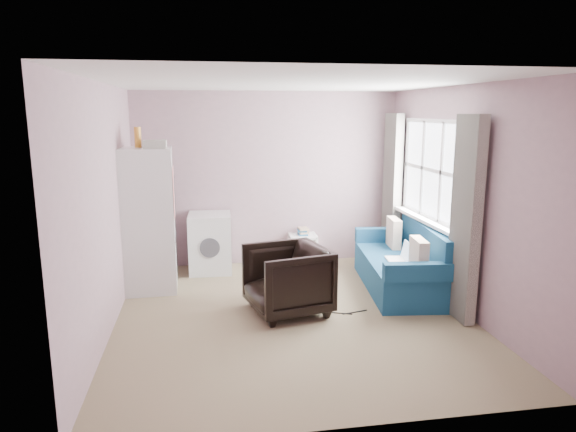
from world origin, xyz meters
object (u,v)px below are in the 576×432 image
side_table (303,247)px  washing_machine (210,242)px  sofa (405,265)px  fridge (149,219)px  armchair (287,276)px

side_table → washing_machine: bearing=-173.3°
side_table → sofa: 1.68m
fridge → sofa: 3.25m
armchair → side_table: bearing=150.8°
fridge → washing_machine: fridge is taller
washing_machine → armchair: bearing=-61.9°
fridge → side_table: bearing=18.9°
washing_machine → sofa: 2.67m
armchair → fridge: fridge is taller
armchair → washing_machine: armchair is taller
washing_machine → sofa: (2.42, -1.14, -0.12)m
washing_machine → side_table: washing_machine is taller
fridge → washing_machine: (0.74, 0.64, -0.48)m
side_table → sofa: (1.07, -1.30, 0.05)m
washing_machine → side_table: (1.35, 0.16, -0.17)m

